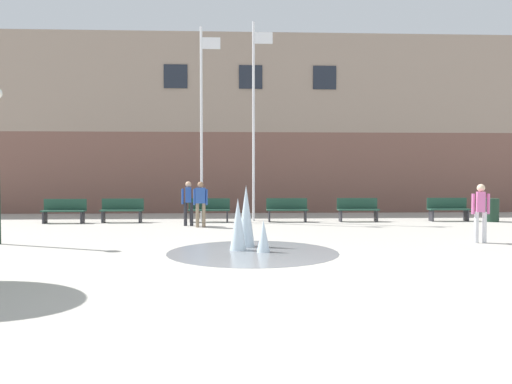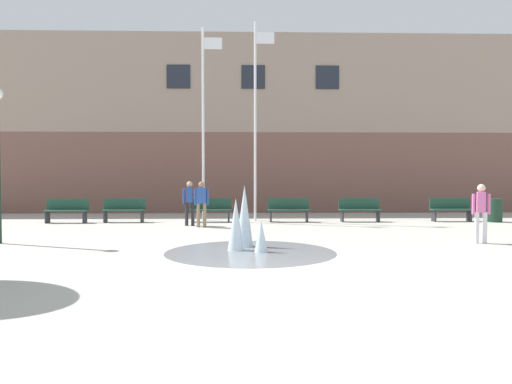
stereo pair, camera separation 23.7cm
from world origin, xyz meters
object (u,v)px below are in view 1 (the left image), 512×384
park_bench_left_of_flagpoles (122,210)px  park_bench_under_left_flagpole (209,210)px  park_bench_under_right_flagpole (358,209)px  adult_near_bench (201,201)px  park_bench_near_trashcan (448,209)px  park_bench_center (287,209)px  park_bench_far_left (64,210)px  adult_in_red (188,200)px  flagpole_right (254,116)px  trash_can (491,210)px  flagpole_left (202,118)px  teen_by_trashcan (481,208)px

park_bench_left_of_flagpoles → park_bench_under_left_flagpole: 3.32m
park_bench_under_right_flagpole → adult_near_bench: size_ratio=1.01×
park_bench_left_of_flagpoles → park_bench_under_left_flagpole: size_ratio=1.00×
park_bench_near_trashcan → adult_near_bench: (-9.61, -1.91, 0.45)m
adult_near_bench → park_bench_center: bearing=-148.9°
park_bench_left_of_flagpoles → park_bench_near_trashcan: same height
park_bench_near_trashcan → park_bench_under_right_flagpole: bearing=-179.1°
park_bench_far_left → park_bench_left_of_flagpoles: 2.13m
park_bench_under_left_flagpole → adult_in_red: adult_in_red is taller
adult_near_bench → flagpole_right: flagpole_right is taller
park_bench_under_left_flagpole → park_bench_near_trashcan: 9.41m
adult_in_red → trash_can: (11.66, 1.07, -0.48)m
park_bench_left_of_flagpoles → adult_in_red: bearing=-27.0°
park_bench_center → flagpole_left: size_ratio=0.21×
park_bench_under_right_flagpole → teen_by_trashcan: bearing=-73.4°
park_bench_near_trashcan → trash_can: bearing=-11.4°
park_bench_left_of_flagpoles → teen_by_trashcan: teen_by_trashcan is taller
park_bench_left_of_flagpoles → teen_by_trashcan: bearing=-29.2°
park_bench_left_of_flagpoles → park_bench_near_trashcan: size_ratio=1.00×
park_bench_near_trashcan → flagpole_left: (-9.69, 0.41, 3.55)m
park_bench_under_right_flagpole → park_bench_near_trashcan: (3.61, 0.05, 0.00)m
park_bench_far_left → adult_near_bench: 5.53m
park_bench_under_left_flagpole → park_bench_center: same height
teen_by_trashcan → adult_near_bench: bearing=-98.1°
flagpole_right → park_bench_under_left_flagpole: bearing=-166.9°
flagpole_left → trash_can: (11.27, -0.73, -3.58)m
adult_in_red → flagpole_left: flagpole_left is taller
park_bench_left_of_flagpoles → park_bench_under_right_flagpole: same height
park_bench_under_left_flagpole → trash_can: size_ratio=1.78×
park_bench_near_trashcan → adult_near_bench: adult_near_bench is taller
adult_in_red → park_bench_under_right_flagpole: bearing=99.6°
teen_by_trashcan → adult_in_red: 9.55m
park_bench_far_left → park_bench_under_right_flagpole: 11.24m
park_bench_center → teen_by_trashcan: teen_by_trashcan is taller
park_bench_under_left_flagpole → trash_can: park_bench_under_left_flagpole is taller
teen_by_trashcan → trash_can: (3.37, 5.82, -0.48)m
park_bench_far_left → park_bench_under_right_flagpole: (11.24, 0.16, 0.00)m
park_bench_left_of_flagpoles → flagpole_right: 6.29m
park_bench_center → flagpole_left: (-3.30, 0.45, 3.55)m
park_bench_left_of_flagpoles → trash_can: (14.31, -0.29, -0.03)m
teen_by_trashcan → adult_near_bench: size_ratio=1.00×
adult_in_red → flagpole_left: 3.60m
park_bench_under_left_flagpole → park_bench_near_trashcan: (9.41, 0.00, 0.00)m
park_bench_under_left_flagpole → adult_in_red: 1.60m
park_bench_under_left_flagpole → park_bench_center: 3.02m
park_bench_under_left_flagpole → adult_near_bench: bearing=-96.0°
adult_near_bench → flagpole_right: size_ratio=0.20×
park_bench_under_right_flagpole → adult_in_red: (-6.46, -1.33, 0.45)m
park_bench_left_of_flagpoles → flagpole_left: (3.04, 0.44, 3.55)m
park_bench_under_right_flagpole → flagpole_left: bearing=175.6°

